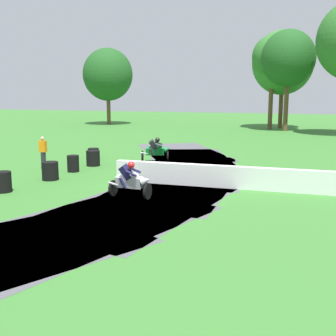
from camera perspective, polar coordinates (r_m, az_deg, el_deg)
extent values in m
plane|color=#38752D|center=(17.97, 1.26, -2.20)|extent=(120.00, 120.00, 0.00)
cube|color=#515156|center=(12.63, -12.26, -7.80)|extent=(7.28, 9.96, 0.01)
cube|color=#515156|center=(15.04, -3.35, -4.66)|extent=(5.98, 9.62, 0.01)
cube|color=#515156|center=(17.97, 1.26, -2.18)|extent=(4.49, 8.99, 0.01)
cube|color=#515156|center=(21.15, 3.03, -0.31)|extent=(5.90, 9.59, 0.01)
cube|color=#515156|center=(24.41, 3.00, 1.09)|extent=(7.22, 9.95, 0.01)
cube|color=#515156|center=(27.62, 1.78, 2.17)|extent=(8.31, 10.00, 0.01)
cube|color=white|center=(17.20, 19.76, -1.83)|extent=(16.77, 0.37, 0.90)
cylinder|color=black|center=(15.49, -2.73, -3.10)|extent=(0.14, 0.70, 0.69)
cylinder|color=black|center=(16.11, -7.27, -2.65)|extent=(0.14, 0.70, 0.69)
cube|color=silver|center=(15.68, -5.15, -1.86)|extent=(1.02, 0.42, 0.44)
ellipsoid|color=silver|center=(15.51, -4.64, -1.02)|extent=(0.46, 0.35, 0.28)
cone|color=silver|center=(15.35, -2.92, -1.64)|extent=(0.42, 0.40, 0.45)
cylinder|color=#B2B2B7|center=(15.89, -7.25, -2.11)|extent=(0.41, 0.12, 0.17)
cube|color=#1E1E4C|center=(15.59, -5.54, -0.53)|extent=(0.52, 0.38, 0.61)
sphere|color=red|center=(15.40, -4.91, 0.40)|extent=(0.26, 0.26, 0.26)
cylinder|color=#1E1E4C|center=(15.60, -4.34, -0.29)|extent=(0.43, 0.11, 0.24)
cylinder|color=#1E1E4C|center=(15.30, -4.92, -0.74)|extent=(0.43, 0.11, 0.24)
cylinder|color=#1E1E4C|center=(15.90, -5.45, -1.51)|extent=(0.28, 0.17, 0.42)
cylinder|color=#1E1E4C|center=(15.61, -6.04, -1.98)|extent=(0.28, 0.17, 0.42)
cylinder|color=black|center=(23.83, -0.04, 1.58)|extent=(0.30, 0.72, 0.73)
cylinder|color=black|center=(23.87, -3.40, 1.58)|extent=(0.30, 0.72, 0.73)
cube|color=#198438|center=(23.72, -1.73, 2.25)|extent=(1.06, 0.65, 0.46)
ellipsoid|color=#198438|center=(23.62, -1.30, 2.83)|extent=(0.52, 0.45, 0.30)
cone|color=#198438|center=(23.67, -0.09, 2.52)|extent=(0.45, 0.46, 0.47)
cylinder|color=#B2B2B7|center=(23.67, -3.19, 1.96)|extent=(0.42, 0.23, 0.18)
cube|color=#28282D|center=(23.58, -1.94, 3.11)|extent=(0.54, 0.49, 0.62)
sphere|color=black|center=(23.47, -1.41, 3.75)|extent=(0.26, 0.26, 0.26)
cylinder|color=#28282D|center=(23.73, -1.25, 3.33)|extent=(0.43, 0.25, 0.24)
cylinder|color=#28282D|center=(23.40, -1.27, 3.01)|extent=(0.43, 0.25, 0.24)
cylinder|color=#28282D|center=(23.89, -2.15, 2.46)|extent=(0.26, 0.26, 0.42)
cylinder|color=#28282D|center=(23.55, -2.18, 2.13)|extent=(0.26, 0.26, 0.42)
cylinder|color=black|center=(17.79, -20.95, -2.67)|extent=(0.63, 0.63, 0.20)
cylinder|color=black|center=(17.75, -20.99, -2.05)|extent=(0.63, 0.63, 0.20)
cylinder|color=black|center=(17.71, -21.03, -1.41)|extent=(0.63, 0.63, 0.20)
cylinder|color=black|center=(17.68, -21.07, -0.78)|extent=(0.63, 0.63, 0.20)
cylinder|color=black|center=(19.57, -15.30, -1.24)|extent=(0.71, 0.71, 0.20)
cylinder|color=black|center=(19.54, -15.33, -0.66)|extent=(0.71, 0.71, 0.20)
cylinder|color=black|center=(19.50, -15.36, -0.08)|extent=(0.71, 0.71, 0.20)
cylinder|color=black|center=(19.47, -15.39, 0.50)|extent=(0.71, 0.71, 0.20)
cylinder|color=black|center=(21.27, -12.43, -0.22)|extent=(0.57, 0.57, 0.20)
cylinder|color=black|center=(21.23, -12.45, 0.31)|extent=(0.57, 0.57, 0.20)
cylinder|color=black|center=(21.20, -12.47, 0.84)|extent=(0.57, 0.57, 0.20)
cylinder|color=black|center=(21.17, -12.49, 1.38)|extent=(0.57, 0.57, 0.20)
cylinder|color=black|center=(22.77, -9.87, 0.54)|extent=(0.71, 0.71, 0.20)
cylinder|color=black|center=(22.73, -9.89, 1.04)|extent=(0.71, 0.71, 0.20)
cylinder|color=black|center=(22.70, -9.90, 1.54)|extent=(0.71, 0.71, 0.20)
cylinder|color=black|center=(22.67, -9.92, 2.04)|extent=(0.71, 0.71, 0.20)
cylinder|color=black|center=(25.22, -9.84, 1.47)|extent=(0.63, 0.63, 0.20)
cylinder|color=black|center=(25.19, -9.85, 1.92)|extent=(0.63, 0.63, 0.20)
cylinder|color=black|center=(25.16, -9.87, 2.37)|extent=(0.63, 0.63, 0.20)
cylinder|color=#232328|center=(22.35, -16.16, 0.97)|extent=(0.24, 0.24, 0.86)
cube|color=orange|center=(22.26, -16.25, 2.77)|extent=(0.34, 0.22, 0.56)
sphere|color=tan|center=(22.21, -16.30, 3.77)|extent=(0.20, 0.20, 0.20)
cylinder|color=brown|center=(50.83, -7.87, 7.59)|extent=(0.44, 0.44, 3.29)
ellipsoid|color=#1E511E|center=(50.82, -7.98, 12.16)|extent=(5.67, 5.67, 5.96)
cylinder|color=brown|center=(43.67, 15.36, 7.89)|extent=(0.44, 0.44, 4.75)
ellipsoid|color=#1E511E|center=(43.75, 15.65, 13.84)|extent=(5.11, 5.11, 5.37)
cylinder|color=brown|center=(45.33, 13.44, 8.50)|extent=(0.44, 0.44, 5.48)
ellipsoid|color=#2D6B28|center=(45.44, 13.68, 14.13)|extent=(4.05, 4.05, 4.25)
cylinder|color=brown|center=(46.68, 14.71, 7.62)|extent=(0.44, 0.44, 4.06)
ellipsoid|color=#33752D|center=(46.73, 14.97, 13.34)|extent=(6.21, 6.21, 6.52)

